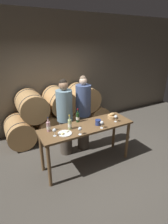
# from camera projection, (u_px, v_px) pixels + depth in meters

# --- Properties ---
(ground_plane) EXTENTS (10.00, 10.00, 0.00)m
(ground_plane) POSITION_uv_depth(u_px,v_px,m) (87.00, 163.00, 3.80)
(ground_plane) COLOR #4C473F
(stone_wall_back) EXTENTS (10.00, 0.12, 3.20)m
(stone_wall_back) POSITION_uv_depth(u_px,v_px,m) (50.00, 74.00, 4.90)
(stone_wall_back) COLOR #706656
(stone_wall_back) RESTS_ON ground_plane
(barrel_stack) EXTENTS (2.88, 0.90, 1.32)m
(barrel_stack) POSITION_uv_depth(u_px,v_px,m) (60.00, 113.00, 4.81)
(barrel_stack) COLOR tan
(barrel_stack) RESTS_ON ground_plane
(tasting_table) EXTENTS (1.89, 0.59, 0.91)m
(tasting_table) POSITION_uv_depth(u_px,v_px,m) (87.00, 131.00, 3.50)
(tasting_table) COLOR brown
(tasting_table) RESTS_ON ground_plane
(person_left) EXTENTS (0.35, 0.35, 1.75)m
(person_left) POSITION_uv_depth(u_px,v_px,m) (65.00, 118.00, 3.83)
(person_left) COLOR #4C4238
(person_left) RESTS_ON ground_plane
(person_right) EXTENTS (0.34, 0.34, 1.78)m
(person_right) POSITION_uv_depth(u_px,v_px,m) (83.00, 114.00, 4.03)
(person_right) COLOR #4C4238
(person_right) RESTS_ON ground_plane
(wine_bottle_red) EXTENTS (0.07, 0.07, 0.29)m
(wine_bottle_red) POSITION_uv_depth(u_px,v_px,m) (78.00, 117.00, 3.58)
(wine_bottle_red) COLOR #193819
(wine_bottle_red) RESTS_ON tasting_table
(wine_bottle_white) EXTENTS (0.07, 0.07, 0.29)m
(wine_bottle_white) POSITION_uv_depth(u_px,v_px,m) (70.00, 124.00, 3.29)
(wine_bottle_white) COLOR #ADBC7F
(wine_bottle_white) RESTS_ON tasting_table
(wine_bottle_rose) EXTENTS (0.07, 0.07, 0.28)m
(wine_bottle_rose) POSITION_uv_depth(u_px,v_px,m) (48.00, 126.00, 3.20)
(wine_bottle_rose) COLOR #BC8E93
(wine_bottle_rose) RESTS_ON tasting_table
(blue_crock) EXTENTS (0.12, 0.12, 0.11)m
(blue_crock) POSITION_uv_depth(u_px,v_px,m) (98.00, 122.00, 3.46)
(blue_crock) COLOR navy
(blue_crock) RESTS_ON tasting_table
(bread_basket) EXTENTS (0.19, 0.19, 0.13)m
(bread_basket) POSITION_uv_depth(u_px,v_px,m) (112.00, 116.00, 3.77)
(bread_basket) COLOR tan
(bread_basket) RESTS_ON tasting_table
(cheese_plate) EXTENTS (0.26, 0.26, 0.04)m
(cheese_plate) POSITION_uv_depth(u_px,v_px,m) (65.00, 133.00, 3.15)
(cheese_plate) COLOR white
(cheese_plate) RESTS_ON tasting_table
(wine_glass_far_left) EXTENTS (0.07, 0.07, 0.15)m
(wine_glass_far_left) POSITION_uv_depth(u_px,v_px,m) (54.00, 131.00, 3.04)
(wine_glass_far_left) COLOR white
(wine_glass_far_left) RESTS_ON tasting_table
(wine_glass_left) EXTENTS (0.07, 0.07, 0.15)m
(wine_glass_left) POSITION_uv_depth(u_px,v_px,m) (80.00, 129.00, 3.09)
(wine_glass_left) COLOR white
(wine_glass_left) RESTS_ON tasting_table
(wine_glass_center) EXTENTS (0.07, 0.07, 0.15)m
(wine_glass_center) POSITION_uv_depth(u_px,v_px,m) (102.00, 123.00, 3.32)
(wine_glass_center) COLOR white
(wine_glass_center) RESTS_ON tasting_table
(wine_glass_right) EXTENTS (0.07, 0.07, 0.15)m
(wine_glass_right) POSITION_uv_depth(u_px,v_px,m) (116.00, 117.00, 3.58)
(wine_glass_right) COLOR white
(wine_glass_right) RESTS_ON tasting_table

